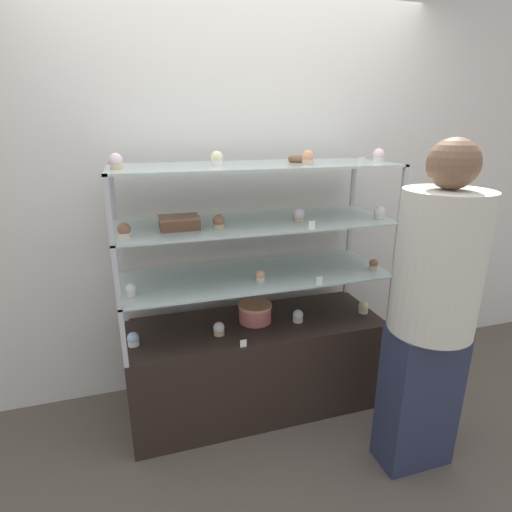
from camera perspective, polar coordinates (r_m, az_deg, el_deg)
name	(u,v)px	position (r m, az deg, el deg)	size (l,w,h in m)	color
ground_plane	(256,403)	(2.81, 0.00, -20.21)	(20.00, 20.00, 0.00)	brown
back_wall	(237,197)	(2.65, -2.71, 8.49)	(8.00, 0.05, 2.60)	silver
display_base	(256,364)	(2.64, 0.00, -15.15)	(1.55, 0.56, 0.59)	black
display_riser_lower	(256,276)	(2.36, 0.00, -2.94)	(1.55, 0.56, 0.32)	#B7B7BC
display_riser_middle	(256,224)	(2.27, 0.00, 4.58)	(1.55, 0.56, 0.32)	#B7B7BC
display_riser_upper	(256,167)	(2.22, 0.00, 12.58)	(1.55, 0.56, 0.32)	#B7B7BC
layer_cake_centerpiece	(255,313)	(2.47, -0.21, -8.08)	(0.21, 0.21, 0.12)	#C66660
sheet_cake_frosted	(179,222)	(2.13, -10.91, 4.74)	(0.21, 0.16, 0.07)	brown
cupcake_0	(133,339)	(2.33, -17.14, -11.30)	(0.06, 0.06, 0.08)	white
cupcake_1	(219,329)	(2.34, -5.32, -10.32)	(0.06, 0.06, 0.08)	#CCB28C
cupcake_2	(298,316)	(2.49, 6.01, -8.54)	(0.06, 0.06, 0.08)	beige
cupcake_3	(363,307)	(2.68, 15.07, -7.09)	(0.06, 0.06, 0.08)	beige
price_tag_0	(243,343)	(2.22, -1.81, -12.38)	(0.04, 0.00, 0.04)	white
cupcake_4	(131,290)	(2.15, -17.42, -4.63)	(0.05, 0.05, 0.07)	beige
cupcake_5	(260,276)	(2.24, 0.61, -2.86)	(0.05, 0.05, 0.07)	beige
cupcake_6	(374,264)	(2.52, 16.44, -1.17)	(0.05, 0.05, 0.07)	#CCB28C
price_tag_1	(319,280)	(2.23, 9.05, -3.47)	(0.04, 0.00, 0.04)	white
cupcake_7	(124,231)	(2.02, -18.31, 3.46)	(0.06, 0.06, 0.07)	beige
cupcake_8	(219,222)	(2.11, -5.34, 4.87)	(0.06, 0.06, 0.07)	#CCB28C
cupcake_9	(299,215)	(2.27, 6.13, 5.78)	(0.06, 0.06, 0.07)	#CCB28C
cupcake_10	(379,213)	(2.44, 17.19, 5.93)	(0.06, 0.06, 0.07)	beige
price_tag_2	(312,225)	(2.11, 8.00, 4.41)	(0.04, 0.00, 0.04)	white
cupcake_11	(116,162)	(2.04, -19.39, 12.62)	(0.06, 0.06, 0.08)	#CCB28C
cupcake_12	(217,159)	(2.10, -5.61, 13.64)	(0.06, 0.06, 0.08)	white
cupcake_13	(308,158)	(2.19, 7.42, 13.75)	(0.06, 0.06, 0.08)	#CCB28C
cupcake_14	(379,156)	(2.45, 17.12, 13.56)	(0.06, 0.06, 0.08)	beige
price_tag_3	(362,161)	(2.18, 14.90, 12.92)	(0.04, 0.00, 0.04)	white
donut_glazed	(299,159)	(2.37, 6.15, 13.64)	(0.13, 0.13, 0.03)	brown
customer_figure	(432,308)	(2.11, 23.83, -6.75)	(0.40, 0.40, 1.70)	#282D47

